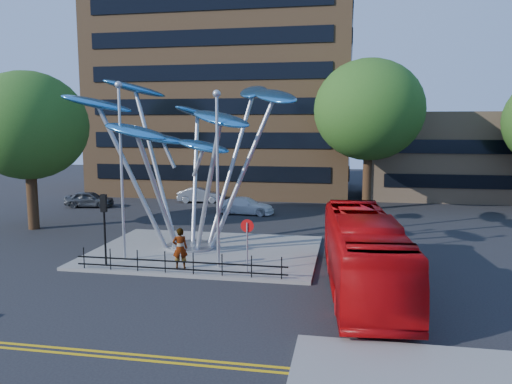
% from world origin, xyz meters
% --- Properties ---
extents(ground, '(120.00, 120.00, 0.00)m').
position_xyz_m(ground, '(0.00, 0.00, 0.00)').
color(ground, black).
rests_on(ground, ground).
extents(traffic_island, '(12.00, 9.00, 0.15)m').
position_xyz_m(traffic_island, '(-1.00, 6.00, 0.07)').
color(traffic_island, slate).
rests_on(traffic_island, ground).
extents(double_yellow_near, '(40.00, 0.12, 0.01)m').
position_xyz_m(double_yellow_near, '(0.00, -6.00, 0.01)').
color(double_yellow_near, gold).
rests_on(double_yellow_near, ground).
extents(double_yellow_far, '(40.00, 0.12, 0.01)m').
position_xyz_m(double_yellow_far, '(0.00, -6.30, 0.01)').
color(double_yellow_far, gold).
rests_on(double_yellow_far, ground).
extents(brick_tower, '(25.00, 15.00, 30.00)m').
position_xyz_m(brick_tower, '(-6.00, 32.00, 15.00)').
color(brick_tower, brown).
rests_on(brick_tower, ground).
extents(low_building_near, '(15.00, 8.00, 8.00)m').
position_xyz_m(low_building_near, '(16.00, 30.00, 4.00)').
color(low_building_near, tan).
rests_on(low_building_near, ground).
extents(tree_right, '(8.80, 8.80, 12.11)m').
position_xyz_m(tree_right, '(8.00, 22.00, 8.04)').
color(tree_right, black).
rests_on(tree_right, ground).
extents(tree_left, '(7.60, 7.60, 10.32)m').
position_xyz_m(tree_left, '(-14.00, 10.00, 6.79)').
color(tree_left, black).
rests_on(tree_left, ground).
extents(leaf_sculpture, '(12.72, 9.54, 9.51)m').
position_xyz_m(leaf_sculpture, '(-2.07, 6.68, 6.87)').
color(leaf_sculpture, '#9EA0A5').
rests_on(leaf_sculpture, traffic_island).
extents(street_lamp_left, '(0.36, 0.36, 8.80)m').
position_xyz_m(street_lamp_left, '(-4.50, 3.50, 5.36)').
color(street_lamp_left, '#9EA0A5').
rests_on(street_lamp_left, traffic_island).
extents(street_lamp_right, '(0.36, 0.36, 8.30)m').
position_xyz_m(street_lamp_right, '(0.50, 3.00, 5.09)').
color(street_lamp_right, '#9EA0A5').
rests_on(street_lamp_right, traffic_island).
extents(traffic_light_island, '(0.28, 0.18, 3.42)m').
position_xyz_m(traffic_light_island, '(-5.00, 2.50, 2.61)').
color(traffic_light_island, black).
rests_on(traffic_light_island, traffic_island).
extents(no_entry_sign_island, '(0.60, 0.10, 2.45)m').
position_xyz_m(no_entry_sign_island, '(2.00, 2.52, 1.82)').
color(no_entry_sign_island, '#9EA0A5').
rests_on(no_entry_sign_island, traffic_island).
extents(pedestrian_railing_front, '(10.00, 0.06, 1.00)m').
position_xyz_m(pedestrian_railing_front, '(-1.00, 1.70, 0.55)').
color(pedestrian_railing_front, black).
rests_on(pedestrian_railing_front, traffic_island).
extents(red_bus, '(3.67, 11.61, 3.18)m').
position_xyz_m(red_bus, '(7.15, 1.41, 1.59)').
color(red_bus, '#B7080B').
rests_on(red_bus, ground).
extents(pedestrian, '(0.82, 0.66, 1.94)m').
position_xyz_m(pedestrian, '(-1.22, 2.50, 1.12)').
color(pedestrian, gray).
rests_on(pedestrian, traffic_island).
extents(parked_car_left, '(4.15, 2.17, 1.35)m').
position_xyz_m(parked_car_left, '(-14.83, 18.82, 0.67)').
color(parked_car_left, '#3E4145').
rests_on(parked_car_left, ground).
extents(parked_car_mid, '(4.14, 2.02, 1.31)m').
position_xyz_m(parked_car_mid, '(-6.45, 23.00, 0.65)').
color(parked_car_mid, '#A6A9AD').
rests_on(parked_car_mid, ground).
extents(parked_car_right, '(4.61, 2.14, 1.30)m').
position_xyz_m(parked_car_right, '(-1.30, 18.00, 0.65)').
color(parked_car_right, white).
rests_on(parked_car_right, ground).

